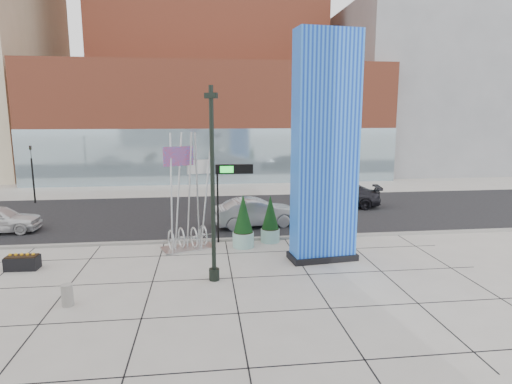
{
  "coord_description": "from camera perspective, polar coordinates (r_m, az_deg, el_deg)",
  "views": [
    {
      "loc": [
        0.01,
        -16.59,
        6.17
      ],
      "look_at": [
        2.3,
        2.0,
        2.81
      ],
      "focal_mm": 30.0,
      "sensor_mm": 36.0,
      "label": 1
    }
  ],
  "objects": [
    {
      "name": "tower_podium",
      "position": [
        43.6,
        -5.78,
        9.26
      ],
      "size": [
        34.0,
        10.0,
        11.0
      ],
      "primitive_type": "cube",
      "color": "#A4482F",
      "rests_on": "ground"
    },
    {
      "name": "ground",
      "position": [
        17.7,
        -6.71,
        -10.3
      ],
      "size": [
        160.0,
        160.0,
        0.0
      ],
      "primitive_type": "plane",
      "color": "#9E9991",
      "rests_on": "ground"
    },
    {
      "name": "round_planter_mid",
      "position": [
        21.06,
        1.91,
        -3.75
      ],
      "size": [
        0.93,
        0.93,
        2.33
      ],
      "color": "#97CBC0",
      "rests_on": "ground"
    },
    {
      "name": "box_planter_north",
      "position": [
        19.96,
        -28.7,
        -8.16
      ],
      "size": [
        1.29,
        0.68,
        0.69
      ],
      "rotation": [
        0.0,
        0.0,
        -0.04
      ],
      "color": "black",
      "rests_on": "ground"
    },
    {
      "name": "lamp_post",
      "position": [
        15.82,
        -5.76,
        -1.6
      ],
      "size": [
        0.49,
        0.4,
        7.22
      ],
      "rotation": [
        0.0,
        0.0,
        -0.35
      ],
      "color": "black",
      "rests_on": "ground"
    },
    {
      "name": "overhead_street_sign",
      "position": [
        20.63,
        -3.35,
        2.18
      ],
      "size": [
        1.82,
        0.22,
        3.85
      ],
      "rotation": [
        0.0,
        0.0,
        -0.02
      ],
      "color": "black",
      "rests_on": "ground"
    },
    {
      "name": "traffic_signal",
      "position": [
        34.02,
        -27.66,
        2.49
      ],
      "size": [
        0.15,
        0.18,
        4.1
      ],
      "color": "black",
      "rests_on": "ground"
    },
    {
      "name": "tower_glass_front",
      "position": [
        38.97,
        -5.54,
        4.74
      ],
      "size": [
        34.0,
        0.6,
        5.0
      ],
      "primitive_type": "cube",
      "color": "#8CA5B2",
      "rests_on": "ground"
    },
    {
      "name": "building_grey_parking",
      "position": [
        55.17,
        21.64,
        12.43
      ],
      "size": [
        20.0,
        18.0,
        18.0
      ],
      "primitive_type": "cube",
      "color": "slate",
      "rests_on": "ground"
    },
    {
      "name": "curb_edge",
      "position": [
        21.48,
        -6.79,
        -6.42
      ],
      "size": [
        80.0,
        0.3,
        0.12
      ],
      "primitive_type": "cube",
      "color": "gray",
      "rests_on": "ground"
    },
    {
      "name": "car_dark_east",
      "position": [
        29.58,
        11.25,
        -0.56
      ],
      "size": [
        5.52,
        3.04,
        1.52
      ],
      "primitive_type": "imported",
      "rotation": [
        0.0,
        0.0,
        -1.75
      ],
      "color": "black",
      "rests_on": "ground"
    },
    {
      "name": "blue_pylon",
      "position": [
        18.11,
        9.19,
        5.15
      ],
      "size": [
        3.0,
        1.61,
        9.57
      ],
      "rotation": [
        0.0,
        0.0,
        0.12
      ],
      "color": "#0C32C1",
      "rests_on": "ground"
    },
    {
      "name": "concrete_bollard",
      "position": [
        15.69,
        -23.86,
        -12.46
      ],
      "size": [
        0.38,
        0.38,
        0.73
      ],
      "primitive_type": "cylinder",
      "color": "gray",
      "rests_on": "ground"
    },
    {
      "name": "round_planter_east",
      "position": [
        21.79,
        10.37,
        -3.52
      ],
      "size": [
        0.91,
        0.91,
        2.27
      ],
      "color": "#97CBC0",
      "rests_on": "ground"
    },
    {
      "name": "public_art_sculpture",
      "position": [
        20.17,
        -9.11,
        -3.55
      ],
      "size": [
        2.66,
        1.92,
        5.45
      ],
      "rotation": [
        0.0,
        0.0,
        0.34
      ],
      "color": "silver",
      "rests_on": "ground"
    },
    {
      "name": "street_asphalt",
      "position": [
        27.29,
        -6.86,
        -2.93
      ],
      "size": [
        80.0,
        12.0,
        0.02
      ],
      "primitive_type": "cube",
      "color": "black",
      "rests_on": "ground"
    },
    {
      "name": "car_silver_mid",
      "position": [
        23.99,
        0.02,
        -2.78
      ],
      "size": [
        4.98,
        2.34,
        1.58
      ],
      "primitive_type": "imported",
      "rotation": [
        0.0,
        0.0,
        1.72
      ],
      "color": "#96979D",
      "rests_on": "ground"
    },
    {
      "name": "round_planter_west",
      "position": [
        20.22,
        -1.72,
        -4.06
      ],
      "size": [
        1.01,
        1.01,
        2.53
      ],
      "color": "#97CBC0",
      "rests_on": "ground"
    }
  ]
}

